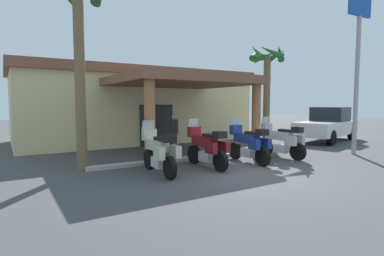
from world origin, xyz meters
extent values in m
plane|color=#424244|center=(0.00, 0.00, 0.00)|extent=(80.00, 80.00, 0.00)
cube|color=beige|center=(-0.11, 10.13, 1.81)|extent=(12.99, 6.39, 3.62)
cube|color=#1E2328|center=(0.00, 7.11, 1.05)|extent=(1.80, 0.17, 2.10)
cube|color=brown|center=(0.10, 4.62, 3.14)|extent=(5.90, 5.33, 0.35)
cylinder|color=#9E663D|center=(-2.28, 2.37, 1.48)|extent=(0.38, 0.38, 2.96)
cylinder|color=#9E663D|center=(2.63, 2.55, 1.48)|extent=(0.38, 0.38, 2.96)
cube|color=brown|center=(-0.11, 10.13, 3.84)|extent=(13.41, 6.81, 0.44)
cylinder|color=black|center=(-2.49, 1.93, 0.33)|extent=(0.14, 0.66, 0.66)
cylinder|color=black|center=(-2.49, 0.38, 0.33)|extent=(0.14, 0.66, 0.66)
cube|color=silver|center=(-2.49, 1.13, 0.37)|extent=(0.32, 0.56, 0.32)
cube|color=beige|center=(-2.49, 1.28, 0.88)|extent=(0.30, 1.15, 0.34)
cube|color=black|center=(-2.49, 0.93, 1.10)|extent=(0.28, 0.60, 0.10)
cube|color=beige|center=(-2.49, 1.91, 1.15)|extent=(0.44, 0.24, 0.36)
cube|color=#B2BCC6|center=(-2.49, 1.99, 1.43)|extent=(0.40, 0.12, 0.36)
cube|color=beige|center=(-2.75, 0.53, 0.76)|extent=(0.18, 0.44, 0.36)
cube|color=beige|center=(-2.23, 0.53, 0.76)|extent=(0.18, 0.44, 0.36)
cube|color=black|center=(-2.49, 0.43, 1.17)|extent=(0.36, 0.32, 0.22)
cylinder|color=black|center=(-0.74, 2.04, 0.33)|extent=(0.17, 0.67, 0.66)
cylinder|color=black|center=(-0.66, 0.49, 0.33)|extent=(0.17, 0.67, 0.66)
cube|color=silver|center=(-0.70, 1.24, 0.37)|extent=(0.35, 0.58, 0.32)
cube|color=maroon|center=(-0.70, 1.39, 0.88)|extent=(0.36, 1.16, 0.34)
cube|color=black|center=(-0.69, 1.04, 1.10)|extent=(0.31, 0.61, 0.10)
cube|color=maroon|center=(-0.73, 2.02, 1.15)|extent=(0.45, 0.26, 0.36)
cube|color=#B2BCC6|center=(-0.74, 2.10, 1.43)|extent=(0.41, 0.14, 0.36)
cube|color=maroon|center=(-0.93, 0.62, 0.76)|extent=(0.20, 0.45, 0.36)
cube|color=maroon|center=(-0.41, 0.65, 0.76)|extent=(0.20, 0.45, 0.36)
cube|color=black|center=(-0.66, 0.54, 1.17)|extent=(0.38, 0.34, 0.22)
cylinder|color=black|center=(1.11, 2.00, 0.33)|extent=(0.15, 0.66, 0.66)
cylinder|color=black|center=(1.08, 0.45, 0.33)|extent=(0.15, 0.66, 0.66)
cube|color=silver|center=(1.10, 1.20, 0.37)|extent=(0.33, 0.56, 0.32)
cube|color=navy|center=(1.10, 1.35, 0.88)|extent=(0.32, 1.15, 0.34)
cube|color=black|center=(1.09, 1.00, 1.10)|extent=(0.29, 0.60, 0.10)
cube|color=navy|center=(1.11, 1.98, 1.15)|extent=(0.44, 0.25, 0.36)
cube|color=#B2BCC6|center=(1.11, 2.06, 1.43)|extent=(0.40, 0.12, 0.36)
cube|color=navy|center=(0.83, 0.61, 0.76)|extent=(0.19, 0.44, 0.36)
cube|color=navy|center=(1.35, 0.60, 0.76)|extent=(0.19, 0.44, 0.36)
cube|color=black|center=(1.09, 0.50, 1.17)|extent=(0.36, 0.33, 0.22)
cylinder|color=black|center=(2.80, 2.12, 0.33)|extent=(0.21, 0.67, 0.66)
cylinder|color=black|center=(2.97, 0.57, 0.33)|extent=(0.21, 0.67, 0.66)
cube|color=silver|center=(2.89, 1.32, 0.37)|extent=(0.38, 0.59, 0.32)
cube|color=#B2B2B7|center=(2.87, 1.47, 0.88)|extent=(0.42, 1.18, 0.34)
cube|color=black|center=(2.91, 1.12, 1.10)|extent=(0.34, 0.63, 0.10)
cube|color=#B2B2B7|center=(2.81, 2.10, 1.15)|extent=(0.46, 0.29, 0.36)
cube|color=#B2BCC6|center=(2.80, 2.18, 1.43)|extent=(0.41, 0.16, 0.36)
cube|color=#B2B2B7|center=(2.69, 0.70, 0.76)|extent=(0.23, 0.46, 0.36)
cube|color=#B2B2B7|center=(3.21, 0.75, 0.76)|extent=(0.23, 0.46, 0.36)
cube|color=black|center=(2.96, 0.62, 1.17)|extent=(0.39, 0.36, 0.22)
cylinder|color=#3F334C|center=(-0.46, 4.22, 0.43)|extent=(0.14, 0.14, 0.85)
cylinder|color=#3F334C|center=(-0.32, 4.34, 0.43)|extent=(0.14, 0.14, 0.85)
cylinder|color=#262626|center=(-0.39, 4.28, 1.15)|extent=(0.32, 0.32, 0.60)
cylinder|color=#262626|center=(-0.55, 4.13, 1.19)|extent=(0.09, 0.09, 0.57)
cylinder|color=#262626|center=(-0.23, 4.43, 1.19)|extent=(0.09, 0.09, 0.57)
sphere|color=tan|center=(-0.39, 4.28, 1.60)|extent=(0.23, 0.23, 0.23)
cylinder|color=black|center=(10.54, 5.23, 0.40)|extent=(0.84, 0.47, 0.80)
cylinder|color=black|center=(11.04, 3.60, 0.40)|extent=(0.84, 0.47, 0.80)
cylinder|color=black|center=(7.29, 4.24, 0.40)|extent=(0.84, 0.47, 0.80)
cylinder|color=black|center=(7.78, 2.61, 0.40)|extent=(0.84, 0.47, 0.80)
cube|color=silver|center=(9.16, 3.92, 0.77)|extent=(5.53, 3.33, 0.75)
cube|color=black|center=(9.64, 4.06, 1.55)|extent=(2.23, 2.20, 0.80)
cylinder|color=brown|center=(5.32, 4.78, 2.31)|extent=(0.36, 0.36, 4.61)
cone|color=#236028|center=(5.96, 4.79, 4.72)|extent=(0.38, 1.32, 0.72)
cone|color=#236028|center=(5.66, 5.32, 4.73)|extent=(1.31, 1.01, 0.75)
cone|color=#236028|center=(4.98, 5.31, 4.79)|extent=(1.28, 1.01, 0.91)
cone|color=#236028|center=(4.70, 4.89, 4.83)|extent=(0.56, 1.28, 1.03)
cone|color=#236028|center=(5.04, 4.21, 4.76)|extent=(1.33, 0.90, 0.83)
cone|color=#236028|center=(5.70, 4.27, 4.76)|extent=(1.26, 1.07, 0.84)
cylinder|color=brown|center=(-4.42, 2.86, 2.87)|extent=(0.33, 0.33, 5.74)
cylinder|color=#99999E|center=(6.19, 0.40, 2.87)|extent=(0.18, 0.18, 5.74)
cube|color=#194CA5|center=(6.19, 0.40, 6.29)|extent=(1.40, 0.12, 1.10)
cube|color=#ADA89E|center=(0.20, 2.70, 0.06)|extent=(9.17, 0.36, 0.12)
camera|label=1|loc=(-6.17, -7.33, 2.15)|focal=28.51mm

